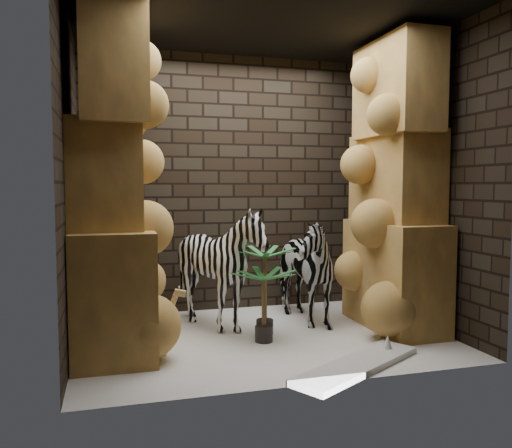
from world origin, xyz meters
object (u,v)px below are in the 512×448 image
object	(u,v)px
zebra_left	(221,274)
giraffe_toy	(156,320)
zebra_right	(298,260)
palm_front	(265,291)
palm_back	(264,305)
surfboard	(357,365)

from	to	relation	value
zebra_left	giraffe_toy	bearing A→B (deg)	-120.57
zebra_right	giraffe_toy	xyz separation A→B (m)	(-1.57, -0.71, -0.36)
zebra_right	palm_front	xyz separation A→B (m)	(-0.49, -0.38, -0.23)
zebra_right	palm_front	bearing A→B (deg)	-149.00
giraffe_toy	palm_front	size ratio (longest dim) A/B	0.71
palm_back	giraffe_toy	bearing A→B (deg)	-173.93
palm_front	palm_back	distance (m)	0.25
zebra_right	surfboard	size ratio (longest dim) A/B	0.97
zebra_left	giraffe_toy	xyz separation A→B (m)	(-0.71, -0.62, -0.27)
zebra_left	palm_front	world-z (taller)	zebra_left
giraffe_toy	palm_front	distance (m)	1.15
zebra_right	palm_front	world-z (taller)	zebra_right
palm_front	zebra_right	bearing A→B (deg)	38.13
zebra_left	surfboard	world-z (taller)	zebra_left
surfboard	palm_front	bearing A→B (deg)	81.22
zebra_right	palm_front	size ratio (longest dim) A/B	1.52
giraffe_toy	surfboard	xyz separation A→B (m)	(1.54, -0.79, -0.29)
giraffe_toy	palm_back	world-z (taller)	palm_back
zebra_left	palm_front	distance (m)	0.50
palm_back	surfboard	bearing A→B (deg)	-59.69
palm_back	surfboard	xyz separation A→B (m)	(0.52, -0.89, -0.32)
zebra_right	zebra_left	xyz separation A→B (m)	(-0.87, -0.09, -0.09)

